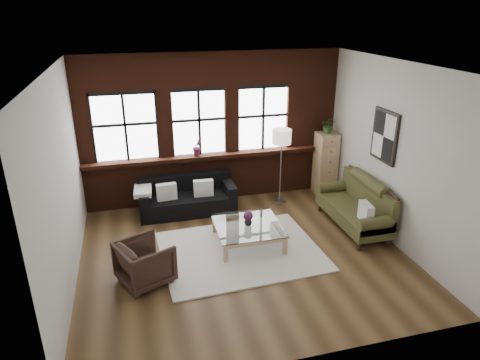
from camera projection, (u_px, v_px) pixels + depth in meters
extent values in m
plane|color=#4A311B|center=(243.00, 254.00, 7.48)|extent=(5.50, 5.50, 0.00)
plane|color=white|center=(244.00, 66.00, 6.27)|extent=(5.50, 5.50, 0.00)
plane|color=beige|center=(213.00, 128.00, 9.11)|extent=(5.50, 0.00, 5.50)
plane|color=beige|center=(304.00, 247.00, 4.63)|extent=(5.50, 0.00, 5.50)
plane|color=beige|center=(62.00, 185.00, 6.22)|extent=(0.00, 5.00, 5.00)
plane|color=beige|center=(394.00, 154.00, 7.52)|extent=(0.00, 5.00, 5.00)
cube|color=#421B0F|center=(215.00, 156.00, 9.19)|extent=(5.50, 0.30, 0.08)
cube|color=silver|center=(240.00, 251.00, 7.54)|extent=(2.82, 2.26, 0.03)
cube|color=silver|center=(167.00, 192.00, 8.62)|extent=(0.41, 0.18, 0.34)
cube|color=silver|center=(203.00, 188.00, 8.80)|extent=(0.41, 0.16, 0.34)
cube|color=silver|center=(366.00, 212.00, 7.62)|extent=(0.18, 0.39, 0.34)
imported|color=black|center=(145.00, 262.00, 6.60)|extent=(1.00, 0.99, 0.69)
imported|color=#B2B2B2|center=(248.00, 221.00, 7.63)|extent=(0.15, 0.15, 0.15)
sphere|color=#6A244D|center=(248.00, 216.00, 7.59)|extent=(0.17, 0.17, 0.17)
cube|color=tan|center=(325.00, 164.00, 9.67)|extent=(0.44, 0.44, 1.43)
imported|color=#2D5923|center=(328.00, 125.00, 9.33)|extent=(0.40, 0.38, 0.36)
imported|color=#6A244D|center=(198.00, 147.00, 8.99)|extent=(0.25, 0.22, 0.39)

